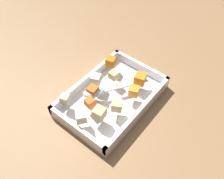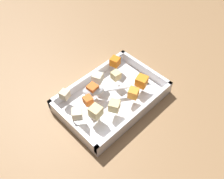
% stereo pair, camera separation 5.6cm
% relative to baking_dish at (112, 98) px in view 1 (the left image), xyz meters
% --- Properties ---
extents(ground_plane, '(4.00, 4.00, 0.00)m').
position_rel_baking_dish_xyz_m(ground_plane, '(0.01, 0.01, -0.01)').
color(ground_plane, '#936D47').
extents(baking_dish, '(0.33, 0.22, 0.05)m').
position_rel_baking_dish_xyz_m(baking_dish, '(0.00, 0.00, 0.00)').
color(baking_dish, silver).
rests_on(baking_dish, ground_plane).
extents(carrot_chunk_far_right, '(0.04, 0.04, 0.03)m').
position_rel_baking_dish_xyz_m(carrot_chunk_far_right, '(-0.09, 0.04, 0.05)').
color(carrot_chunk_far_right, orange).
rests_on(carrot_chunk_far_right, baking_dish).
extents(carrot_chunk_rim_edge, '(0.03, 0.03, 0.03)m').
position_rel_baking_dish_xyz_m(carrot_chunk_rim_edge, '(0.04, -0.04, 0.05)').
color(carrot_chunk_rim_edge, orange).
rests_on(carrot_chunk_rim_edge, baking_dish).
extents(carrot_chunk_mid_left, '(0.04, 0.04, 0.03)m').
position_rel_baking_dish_xyz_m(carrot_chunk_mid_left, '(-0.03, 0.06, 0.05)').
color(carrot_chunk_mid_left, orange).
rests_on(carrot_chunk_mid_left, baking_dish).
extents(carrot_chunk_center, '(0.03, 0.03, 0.02)m').
position_rel_baking_dish_xyz_m(carrot_chunk_center, '(0.08, -0.02, 0.05)').
color(carrot_chunk_center, orange).
rests_on(carrot_chunk_center, baking_dish).
extents(carrot_chunk_mid_right, '(0.04, 0.04, 0.03)m').
position_rel_baking_dish_xyz_m(carrot_chunk_mid_right, '(-0.09, -0.08, 0.05)').
color(carrot_chunk_mid_right, orange).
rests_on(carrot_chunk_mid_right, baking_dish).
extents(potato_chunk_corner_sw, '(0.03, 0.03, 0.03)m').
position_rel_baking_dish_xyz_m(potato_chunk_corner_sw, '(-0.05, -0.03, 0.05)').
color(potato_chunk_corner_sw, '#E0CC89').
rests_on(potato_chunk_corner_sw, baking_dish).
extents(potato_chunk_heap_side, '(0.03, 0.03, 0.02)m').
position_rel_baking_dish_xyz_m(potato_chunk_heap_side, '(0.12, -0.08, 0.05)').
color(potato_chunk_heap_side, beige).
rests_on(potato_chunk_heap_side, baking_dish).
extents(potato_chunk_under_handle, '(0.04, 0.04, 0.03)m').
position_rel_baking_dish_xyz_m(potato_chunk_under_handle, '(0.04, 0.05, 0.05)').
color(potato_chunk_under_handle, '#E0CC89').
rests_on(potato_chunk_under_handle, baking_dish).
extents(potato_chunk_corner_se, '(0.04, 0.04, 0.03)m').
position_rel_baking_dish_xyz_m(potato_chunk_corner_se, '(0.09, 0.03, 0.05)').
color(potato_chunk_corner_se, '#E0CC89').
rests_on(potato_chunk_corner_se, baking_dish).
extents(potato_chunk_near_left, '(0.04, 0.04, 0.03)m').
position_rel_baking_dish_xyz_m(potato_chunk_near_left, '(0.13, -0.00, 0.05)').
color(potato_chunk_near_left, beige).
rests_on(potato_chunk_near_left, baking_dish).
extents(parsnip_chunk_far_left, '(0.04, 0.04, 0.03)m').
position_rel_baking_dish_xyz_m(parsnip_chunk_far_left, '(0.00, -0.06, 0.05)').
color(parsnip_chunk_far_left, beige).
rests_on(parsnip_chunk_far_left, baking_dish).
extents(serving_spoon, '(0.19, 0.14, 0.02)m').
position_rel_baking_dish_xyz_m(serving_spoon, '(0.03, -0.03, 0.04)').
color(serving_spoon, silver).
rests_on(serving_spoon, baking_dish).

